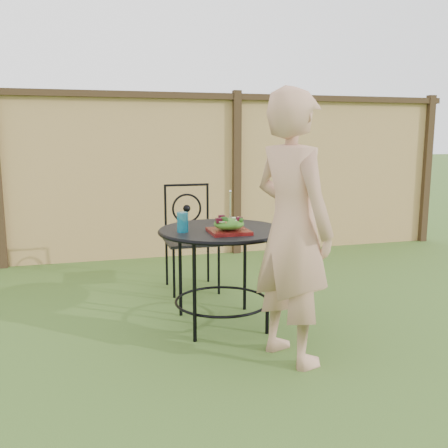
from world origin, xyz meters
The scene contains 9 objects.
ground centered at (0.00, 0.00, 0.00)m, with size 60.00×60.00×0.00m, color #2A4616.
fence centered at (0.00, 2.19, 0.95)m, with size 8.00×0.12×1.90m.
patio_table centered at (0.53, -0.04, 0.59)m, with size 0.92×0.92×0.72m.
patio_chair centered at (0.49, 0.92, 0.50)m, with size 0.46×0.46×0.95m.
diner centered at (0.79, -0.70, 0.83)m, with size 0.61×0.40×1.67m, color tan.
salad_plate centered at (0.53, -0.20, 0.74)m, with size 0.27×0.27×0.02m, color #40090B.
salad centered at (0.53, -0.20, 0.79)m, with size 0.21×0.21×0.08m, color #235614.
fork centered at (0.54, -0.20, 0.92)m, with size 0.01×0.01×0.18m, color silver.
drinking_glass centered at (0.23, -0.08, 0.79)m, with size 0.08×0.08×0.14m, color #0B6787.
Camera 1 is at (-0.40, -3.46, 1.39)m, focal length 40.00 mm.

